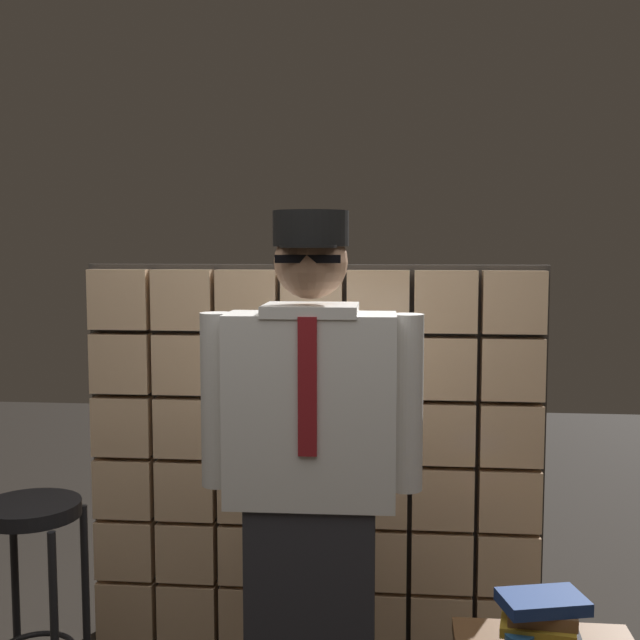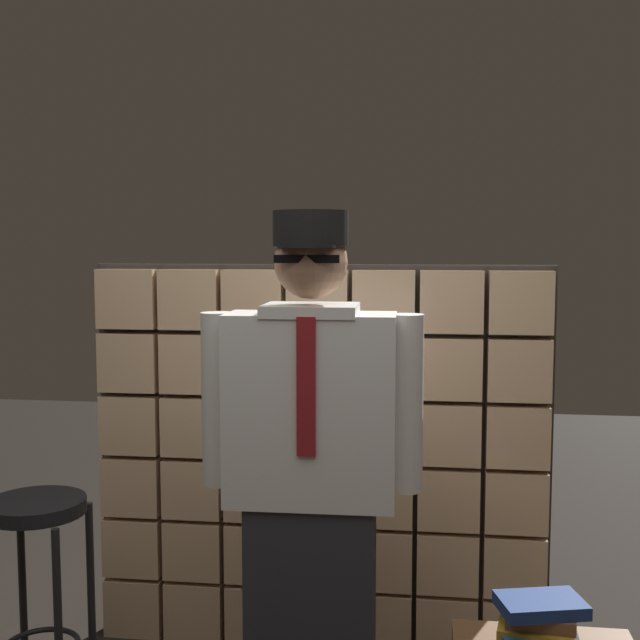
{
  "view_description": "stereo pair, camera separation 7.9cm",
  "coord_description": "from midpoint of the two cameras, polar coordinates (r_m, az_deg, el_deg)",
  "views": [
    {
      "loc": [
        0.34,
        -1.89,
        1.64
      ],
      "look_at": [
        0.1,
        0.55,
        1.41
      ],
      "focal_mm": 45.25,
      "sensor_mm": 36.0,
      "label": 1
    },
    {
      "loc": [
        0.42,
        -1.88,
        1.64
      ],
      "look_at": [
        0.1,
        0.55,
        1.41
      ],
      "focal_mm": 45.25,
      "sensor_mm": 36.0,
      "label": 2
    }
  ],
  "objects": [
    {
      "name": "glass_block_wall",
      "position": [
        3.28,
        0.56,
        -9.98
      ],
      "size": [
        1.84,
        0.1,
        1.58
      ],
      "color": "#E0B78C",
      "rests_on": "ground"
    },
    {
      "name": "standing_person",
      "position": [
        2.56,
        0.26,
        -11.22
      ],
      "size": [
        0.69,
        0.29,
        1.74
      ],
      "rotation": [
        0.0,
        0.0,
        0.02
      ],
      "color": "#28282D",
      "rests_on": "ground"
    },
    {
      "name": "bar_stool",
      "position": [
        3.07,
        -18.62,
        -15.38
      ],
      "size": [
        0.34,
        0.34,
        0.76
      ],
      "color": "black",
      "rests_on": "ground"
    },
    {
      "name": "book_stack",
      "position": [
        2.47,
        16.27,
        -20.13
      ],
      "size": [
        0.26,
        0.22,
        0.18
      ],
      "color": "#591E66",
      "rests_on": "side_table"
    }
  ]
}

